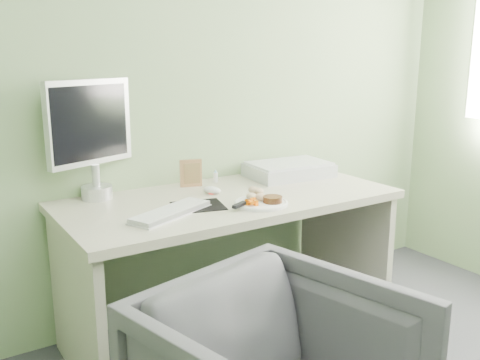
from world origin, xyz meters
TOP-DOWN VIEW (x-y plane):
  - wall_back at (0.00, 2.00)m, footprint 3.50×0.00m
  - desk at (0.00, 1.62)m, footprint 1.60×0.75m
  - plate at (0.05, 1.42)m, footprint 0.24×0.24m
  - steak at (0.09, 1.39)m, footprint 0.10×0.10m
  - potato_pile at (0.07, 1.48)m, footprint 0.10×0.08m
  - carrot_heap at (-0.02, 1.40)m, footprint 0.07×0.06m
  - steak_knife at (-0.06, 1.41)m, footprint 0.21×0.11m
  - mousepad at (-0.21, 1.55)m, footprint 0.27×0.25m
  - keyboard at (-0.37, 1.50)m, footprint 0.41×0.27m
  - computer_mouse at (-0.04, 1.71)m, footprint 0.09×0.11m
  - photo_frame at (-0.07, 1.89)m, footprint 0.11×0.04m
  - eyedrop_bottle at (0.09, 1.91)m, footprint 0.02×0.02m
  - scanner at (0.49, 1.80)m, footprint 0.47×0.33m
  - monitor at (-0.55, 1.94)m, footprint 0.45×0.20m

SIDE VIEW (x-z plane):
  - desk at x=0.00m, z-range 0.18..0.91m
  - mousepad at x=-0.21m, z-range 0.73..0.73m
  - plate at x=0.05m, z-range 0.73..0.74m
  - keyboard at x=-0.37m, z-range 0.74..0.75m
  - computer_mouse at x=-0.04m, z-range 0.73..0.76m
  - steak_knife at x=-0.06m, z-range 0.75..0.76m
  - steak at x=0.09m, z-range 0.74..0.77m
  - carrot_heap at x=-0.02m, z-range 0.74..0.78m
  - eyedrop_bottle at x=0.09m, z-range 0.73..0.80m
  - scanner at x=0.49m, z-range 0.73..0.80m
  - potato_pile at x=0.07m, z-range 0.74..0.80m
  - photo_frame at x=-0.07m, z-range 0.73..0.87m
  - monitor at x=-0.55m, z-range 0.77..1.32m
  - wall_back at x=0.00m, z-range -0.40..3.10m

